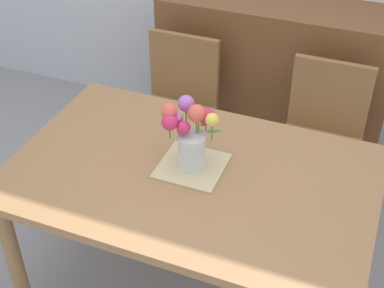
% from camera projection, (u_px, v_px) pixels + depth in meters
% --- Properties ---
extents(ground_plane, '(12.00, 12.00, 0.00)m').
position_uv_depth(ground_plane, '(191.00, 288.00, 2.76)').
color(ground_plane, '#939399').
extents(dining_table, '(1.53, 0.98, 0.76)m').
position_uv_depth(dining_table, '(191.00, 188.00, 2.36)').
color(dining_table, '#9E7047').
rests_on(dining_table, ground_plane).
extents(chair_left, '(0.42, 0.42, 0.90)m').
position_uv_depth(chair_left, '(177.00, 102.00, 3.19)').
color(chair_left, olive).
rests_on(chair_left, ground_plane).
extents(chair_right, '(0.42, 0.42, 0.90)m').
position_uv_depth(chair_right, '(322.00, 133.00, 2.94)').
color(chair_right, olive).
rests_on(chair_right, ground_plane).
extents(dresser, '(1.40, 0.47, 1.00)m').
position_uv_depth(dresser, '(273.00, 79.00, 3.44)').
color(dresser, brown).
rests_on(dresser, ground_plane).
extents(placemat, '(0.27, 0.27, 0.01)m').
position_uv_depth(placemat, '(192.00, 166.00, 2.33)').
color(placemat, '#CCB789').
rests_on(placemat, dining_table).
extents(flower_vase, '(0.25, 0.19, 0.29)m').
position_uv_depth(flower_vase, '(190.00, 132.00, 2.24)').
color(flower_vase, silver).
rests_on(flower_vase, placemat).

